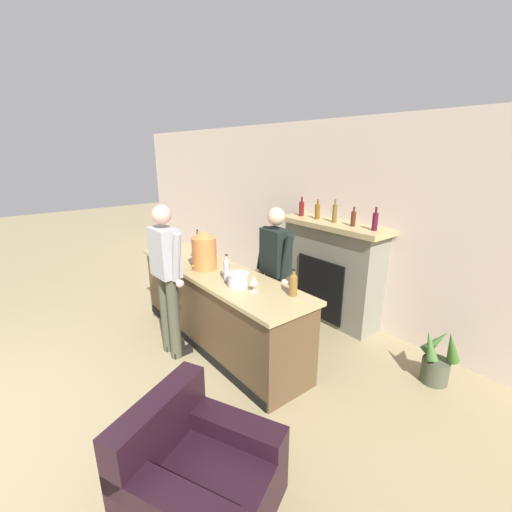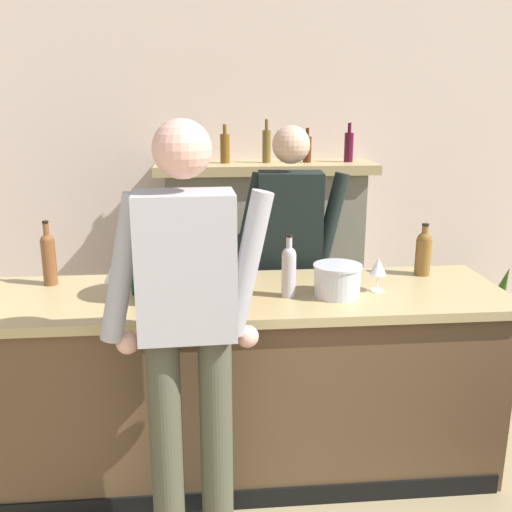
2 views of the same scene
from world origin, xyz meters
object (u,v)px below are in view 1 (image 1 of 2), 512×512
fireplace_stone (331,270)px  wine_glass_back_row (193,253)px  armchair_black (195,478)px  copper_dispenser (204,250)px  wine_bottle_cabernet_heavy (203,253)px  wine_glass_mid_counter (254,281)px  ice_bucket_steel (238,280)px  potted_plant_corner (437,360)px  person_bartender (275,271)px  wine_glass_front_right (176,243)px  wine_bottle_port_short (227,269)px  wine_bottle_riesling_slim (293,284)px  wine_bottle_chardonnay_pale (198,242)px  person_customer (167,275)px  wine_glass_near_bucket (171,245)px

fireplace_stone → wine_glass_back_row: 1.93m
wine_glass_back_row → fireplace_stone: bearing=62.3°
armchair_black → fireplace_stone: bearing=114.3°
copper_dispenser → wine_glass_back_row: 0.34m
armchair_black → copper_dispenser: (-1.87, 1.20, 0.93)m
wine_bottle_cabernet_heavy → wine_glass_mid_counter: size_ratio=1.69×
ice_bucket_steel → wine_bottle_cabernet_heavy: bearing=172.9°
potted_plant_corner → person_bartender: size_ratio=0.40×
wine_glass_back_row → wine_glass_front_right: wine_glass_back_row is taller
potted_plant_corner → ice_bucket_steel: (-1.52, -1.43, 0.77)m
wine_bottle_port_short → wine_bottle_riesling_slim: bearing=20.3°
wine_bottle_riesling_slim → wine_bottle_port_short: wine_bottle_port_short is taller
wine_bottle_riesling_slim → wine_bottle_chardonnay_pale: size_ratio=0.85×
person_customer → wine_glass_near_bucket: (-0.89, 0.47, 0.08)m
copper_dispenser → wine_bottle_chardonnay_pale: size_ratio=1.46×
wine_bottle_chardonnay_pale → ice_bucket_steel: bearing=-12.2°
fireplace_stone → copper_dispenser: size_ratio=3.61×
copper_dispenser → wine_glass_mid_counter: bearing=1.9°
wine_bottle_cabernet_heavy → wine_glass_near_bucket: 0.66m
potted_plant_corner → copper_dispenser: size_ratio=1.43×
copper_dispenser → wine_glass_back_row: copper_dispenser is taller
person_bartender → wine_bottle_chardonnay_pale: person_bartender is taller
wine_bottle_cabernet_heavy → armchair_black: bearing=-31.9°
potted_plant_corner → wine_bottle_chardonnay_pale: size_ratio=2.09×
person_bartender → wine_glass_front_right: (-1.53, -0.54, 0.11)m
person_customer → wine_bottle_cabernet_heavy: person_customer is taller
wine_bottle_riesling_slim → ice_bucket_steel: bearing=-151.0°
fireplace_stone → armchair_black: 3.22m
wine_bottle_chardonnay_pale → wine_glass_mid_counter: size_ratio=1.95×
person_bartender → wine_glass_back_row: 1.09m
potted_plant_corner → wine_glass_near_bucket: wine_glass_near_bucket is taller
wine_bottle_riesling_slim → wine_glass_front_right: size_ratio=1.78×
person_bartender → wine_bottle_chardonnay_pale: 1.31m
person_customer → wine_glass_back_row: 0.64m
copper_dispenser → wine_glass_front_right: copper_dispenser is taller
ice_bucket_steel → wine_glass_front_right: 1.67m
person_bartender → wine_glass_mid_counter: size_ratio=10.32×
wine_bottle_port_short → wine_glass_back_row: 0.81m
fireplace_stone → armchair_black: fireplace_stone is taller
wine_glass_back_row → wine_bottle_chardonnay_pale: bearing=143.1°
wine_bottle_riesling_slim → wine_glass_mid_counter: size_ratio=1.66×
potted_plant_corner → wine_bottle_port_short: (-1.75, -1.42, 0.82)m
wine_glass_back_row → person_bartender: bearing=33.3°
wine_glass_back_row → armchair_black: bearing=-29.1°
potted_plant_corner → wine_glass_near_bucket: (-3.10, -1.45, 0.81)m
wine_bottle_cabernet_heavy → wine_glass_front_right: 0.74m
fireplace_stone → armchair_black: (1.31, -2.90, -0.45)m
person_bartender → wine_glass_near_bucket: 1.59m
ice_bucket_steel → wine_bottle_riesling_slim: wine_bottle_riesling_slim is taller
wine_bottle_cabernet_heavy → wine_glass_back_row: bearing=-145.4°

